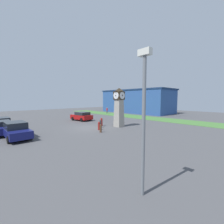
# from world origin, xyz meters

# --- Properties ---
(ground_plane) EXTENTS (78.78, 78.78, 0.00)m
(ground_plane) POSITION_xyz_m (0.00, 0.00, 0.00)
(ground_plane) COLOR #4C4C4F
(clock_tower) EXTENTS (1.52, 1.57, 5.28)m
(clock_tower) POSITION_xyz_m (2.14, 3.49, 2.77)
(clock_tower) COLOR #9B968C
(clock_tower) RESTS_ON ground_plane
(bollard_near_tower) EXTENTS (0.28, 0.28, 1.14)m
(bollard_near_tower) POSITION_xyz_m (0.06, 2.11, 0.58)
(bollard_near_tower) COLOR maroon
(bollard_near_tower) RESTS_ON ground_plane
(bollard_mid_row) EXTENTS (0.25, 0.25, 1.02)m
(bollard_mid_row) POSITION_xyz_m (0.85, 1.27, 0.51)
(bollard_mid_row) COLOR #333338
(bollard_mid_row) RESTS_ON ground_plane
(bollard_far_row) EXTENTS (0.28, 0.28, 1.00)m
(bollard_far_row) POSITION_xyz_m (2.00, 0.10, 0.51)
(bollard_far_row) COLOR maroon
(bollard_far_row) RESTS_ON ground_plane
(bollard_end_row) EXTENTS (0.25, 0.25, 0.92)m
(bollard_end_row) POSITION_xyz_m (3.19, -0.62, 0.47)
(bollard_end_row) COLOR brown
(bollard_end_row) RESTS_ON ground_plane
(car_navy_sedan) EXTENTS (4.35, 2.08, 1.52)m
(car_navy_sedan) POSITION_xyz_m (-6.10, -8.57, 0.77)
(car_navy_sedan) COLOR navy
(car_navy_sedan) RESTS_ON ground_plane
(car_near_tower) EXTENTS (4.04, 2.17, 1.46)m
(car_near_tower) POSITION_xyz_m (-3.24, -8.96, 0.75)
(car_near_tower) COLOR navy
(car_near_tower) RESTS_ON ground_plane
(car_by_building) EXTENTS (4.38, 1.96, 1.59)m
(car_by_building) POSITION_xyz_m (-0.35, -8.16, 0.80)
(car_by_building) COLOR navy
(car_by_building) RESTS_ON ground_plane
(car_far_lot) EXTENTS (4.08, 2.49, 1.51)m
(car_far_lot) POSITION_xyz_m (-6.42, 2.95, 0.78)
(car_far_lot) COLOR #A51111
(car_far_lot) RESTS_ON ground_plane
(pedestrian_near_bench) EXTENTS (0.46, 0.36, 1.59)m
(pedestrian_near_bench) POSITION_xyz_m (-12.82, 14.64, 0.91)
(pedestrian_near_bench) COLOR #3F3F47
(pedestrian_near_bench) RESTS_ON ground_plane
(street_lamp_near_road) EXTENTS (0.50, 0.24, 5.62)m
(street_lamp_near_road) POSITION_xyz_m (12.95, -6.48, 3.29)
(street_lamp_near_road) COLOR slate
(street_lamp_near_road) RESTS_ON ground_plane
(warehouse_blue_far) EXTENTS (19.90, 8.88, 6.34)m
(warehouse_blue_far) POSITION_xyz_m (-9.59, 22.98, 3.18)
(warehouse_blue_far) COLOR #2D5193
(warehouse_blue_far) RESTS_ON ground_plane
(grass_verge_far) EXTENTS (47.27, 5.12, 0.04)m
(grass_verge_far) POSITION_xyz_m (-2.29, 14.44, 0.02)
(grass_verge_far) COLOR #477A38
(grass_verge_far) RESTS_ON ground_plane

